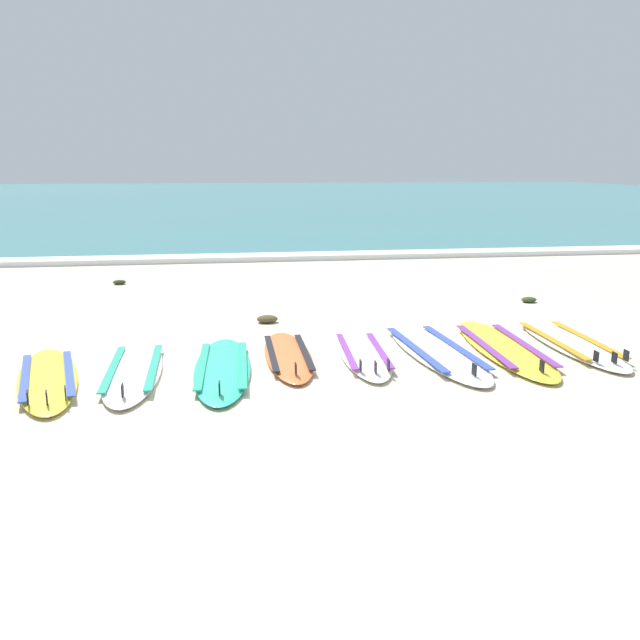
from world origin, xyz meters
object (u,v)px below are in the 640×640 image
(surfboard_1, at_px, (133,371))
(surfboard_4, at_px, (363,354))
(surfboard_5, at_px, (435,350))
(surfboard_0, at_px, (48,378))
(surfboard_6, at_px, (504,348))
(surfboard_7, at_px, (570,342))
(surfboard_3, at_px, (288,355))
(surfboard_2, at_px, (223,368))

(surfboard_1, xyz_separation_m, surfboard_4, (2.37, 0.25, 0.00))
(surfboard_1, xyz_separation_m, surfboard_5, (3.18, 0.26, -0.00))
(surfboard_0, xyz_separation_m, surfboard_6, (4.74, 0.37, -0.00))
(surfboard_0, xyz_separation_m, surfboard_5, (3.96, 0.38, -0.00))
(surfboard_1, distance_m, surfboard_7, 4.82)
(surfboard_3, bearing_deg, surfboard_5, -1.66)
(surfboard_7, bearing_deg, surfboard_5, -176.98)
(surfboard_1, distance_m, surfboard_4, 2.38)
(surfboard_1, bearing_deg, surfboard_3, 11.02)
(surfboard_3, relative_size, surfboard_6, 0.77)
(surfboard_5, bearing_deg, surfboard_3, 178.34)
(surfboard_1, relative_size, surfboard_5, 0.85)
(surfboard_2, distance_m, surfboard_3, 0.77)
(surfboard_1, height_order, surfboard_6, same)
(surfboard_3, distance_m, surfboard_4, 0.81)
(surfboard_0, relative_size, surfboard_6, 0.87)
(surfboard_0, xyz_separation_m, surfboard_1, (0.78, 0.12, -0.00))
(surfboard_2, distance_m, surfboard_6, 3.11)
(surfboard_1, relative_size, surfboard_6, 0.86)
(surfboard_6, xyz_separation_m, surfboard_7, (0.84, 0.10, 0.00))
(surfboard_0, relative_size, surfboard_4, 1.10)
(surfboard_4, bearing_deg, surfboard_3, 176.08)
(surfboard_4, xyz_separation_m, surfboard_6, (1.60, -0.00, -0.00))
(surfboard_6, bearing_deg, surfboard_5, 179.19)
(surfboard_6, relative_size, surfboard_7, 1.07)
(surfboard_0, distance_m, surfboard_3, 2.38)
(surfboard_4, relative_size, surfboard_6, 0.79)
(surfboard_5, xyz_separation_m, surfboard_7, (1.63, 0.09, 0.00))
(surfboard_1, relative_size, surfboard_2, 0.97)
(surfboard_3, xyz_separation_m, surfboard_4, (0.81, -0.06, 0.00))
(surfboard_1, bearing_deg, surfboard_7, 4.09)
(surfboard_6, bearing_deg, surfboard_0, -175.55)
(surfboard_4, xyz_separation_m, surfboard_5, (0.81, 0.01, -0.00))
(surfboard_2, height_order, surfboard_5, same)
(surfboard_1, xyz_separation_m, surfboard_3, (1.56, 0.30, 0.00))
(surfboard_3, distance_m, surfboard_5, 1.61)
(surfboard_0, relative_size, surfboard_3, 1.13)
(surfboard_0, xyz_separation_m, surfboard_7, (5.58, 0.47, -0.00))
(surfboard_3, relative_size, surfboard_7, 0.83)
(surfboard_5, relative_size, surfboard_7, 1.09)
(surfboard_4, bearing_deg, surfboard_5, 0.60)
(surfboard_2, bearing_deg, surfboard_3, 26.41)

